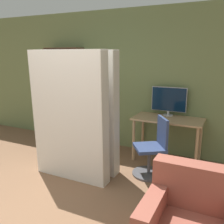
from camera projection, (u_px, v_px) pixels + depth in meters
The scene contains 7 objects.
wall_back at pixel (121, 81), 4.94m from camera, with size 8.00×0.06×2.70m.
desk at pixel (168, 125), 4.36m from camera, with size 1.19×0.62×0.78m.
monitor at pixel (169, 100), 4.47m from camera, with size 0.63×0.18×0.52m.
office_chair at pixel (153, 152), 3.89m from camera, with size 0.61×0.61×0.93m.
bookshelf at pixel (62, 96), 5.48m from camera, with size 0.82×0.30×2.00m.
mattress_near at pixel (70, 117), 3.66m from camera, with size 1.21×0.26×1.94m.
mattress_far at pixel (83, 112), 3.97m from camera, with size 1.21×0.25×1.93m.
Camera 1 is at (2.00, -1.52, 1.87)m, focal length 40.00 mm.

